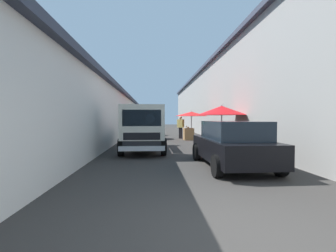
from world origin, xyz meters
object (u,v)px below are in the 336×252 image
(plastic_stool, at_px, (144,138))
(fruit_stall_far_right, at_px, (138,118))
(delivery_truck, at_px, (143,130))
(fruit_stall_far_left, at_px, (191,118))
(vendor_in_shade, at_px, (157,129))
(vendor_by_crates, at_px, (181,126))
(hatchback_car, at_px, (232,144))
(fruit_stall_near_left, at_px, (222,115))
(fruit_stall_mid_lane, at_px, (136,114))

(plastic_stool, bearing_deg, fruit_stall_far_right, 5.92)
(delivery_truck, bearing_deg, fruit_stall_far_right, 4.41)
(fruit_stall_far_left, relative_size, plastic_stool, 5.46)
(fruit_stall_far_right, relative_size, vendor_in_shade, 1.60)
(fruit_stall_far_right, height_order, vendor_by_crates, fruit_stall_far_right)
(fruit_stall_far_left, bearing_deg, hatchback_car, 178.81)
(fruit_stall_far_left, xyz_separation_m, delivery_truck, (-6.64, 3.15, -0.50))
(fruit_stall_near_left, distance_m, plastic_stool, 5.03)
(fruit_stall_mid_lane, relative_size, plastic_stool, 6.18)
(hatchback_car, bearing_deg, fruit_stall_far_right, 14.60)
(fruit_stall_far_left, bearing_deg, fruit_stall_mid_lane, 71.84)
(fruit_stall_far_left, relative_size, delivery_truck, 0.48)
(fruit_stall_far_left, bearing_deg, delivery_truck, 154.65)
(fruit_stall_far_right, distance_m, fruit_stall_far_left, 6.32)
(fruit_stall_far_right, bearing_deg, vendor_by_crates, -137.60)
(fruit_stall_far_right, distance_m, hatchback_car, 15.21)
(fruit_stall_mid_lane, distance_m, fruit_stall_far_right, 3.56)
(vendor_by_crates, bearing_deg, vendor_in_shade, 157.44)
(fruit_stall_far_right, relative_size, fruit_stall_far_left, 1.10)
(vendor_by_crates, xyz_separation_m, vendor_in_shade, (-4.46, 1.85, -0.04))
(fruit_stall_near_left, height_order, plastic_stool, fruit_stall_near_left)
(fruit_stall_near_left, bearing_deg, hatchback_car, 167.81)
(vendor_by_crates, height_order, vendor_in_shade, vendor_by_crates)
(fruit_stall_far_right, xyz_separation_m, delivery_truck, (-11.51, -0.89, -0.56))
(hatchback_car, relative_size, plastic_stool, 9.08)
(fruit_stall_far_right, xyz_separation_m, vendor_by_crates, (-3.75, -3.42, -0.62))
(fruit_stall_far_left, height_order, delivery_truck, fruit_stall_far_left)
(vendor_in_shade, relative_size, plastic_stool, 3.76)
(hatchback_car, relative_size, vendor_by_crates, 2.33)
(fruit_stall_far_left, xyz_separation_m, vendor_by_crates, (1.12, 0.61, -0.55))
(fruit_stall_near_left, height_order, fruit_stall_far_left, fruit_stall_near_left)
(vendor_in_shade, bearing_deg, fruit_stall_near_left, -120.62)
(vendor_in_shade, height_order, plastic_stool, vendor_in_shade)
(plastic_stool, bearing_deg, hatchback_car, -157.08)
(fruit_stall_far_right, bearing_deg, fruit_stall_far_left, -140.35)
(fruit_stall_mid_lane, distance_m, delivery_truck, 8.05)
(fruit_stall_far_right, bearing_deg, plastic_stool, -174.08)
(hatchback_car, bearing_deg, vendor_in_shade, 19.20)
(delivery_truck, bearing_deg, fruit_stall_mid_lane, 6.25)
(fruit_stall_near_left, xyz_separation_m, plastic_stool, (2.65, 4.04, -1.38))
(fruit_stall_mid_lane, bearing_deg, fruit_stall_near_left, -143.87)
(fruit_stall_far_left, distance_m, hatchback_car, 9.87)
(hatchback_car, bearing_deg, fruit_stall_far_left, -1.19)
(hatchback_car, bearing_deg, fruit_stall_near_left, -12.19)
(delivery_truck, xyz_separation_m, plastic_stool, (4.03, 0.11, -0.71))
(fruit_stall_mid_lane, height_order, vendor_by_crates, fruit_stall_mid_lane)
(hatchback_car, distance_m, vendor_in_shade, 6.88)
(hatchback_car, xyz_separation_m, plastic_stool, (7.23, 3.05, -0.41))
(fruit_stall_mid_lane, xyz_separation_m, vendor_in_shade, (-4.65, -1.55, -0.94))
(fruit_stall_far_right, distance_m, delivery_truck, 11.55)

